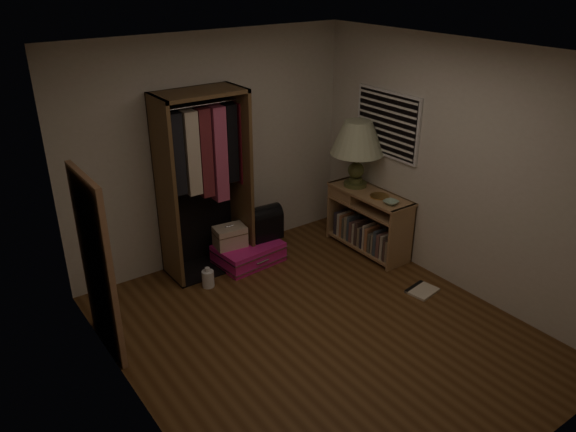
# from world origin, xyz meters

# --- Properties ---
(ground) EXTENTS (4.00, 4.00, 0.00)m
(ground) POSITION_xyz_m (0.00, 0.00, 0.00)
(ground) COLOR #513117
(ground) RESTS_ON ground
(room_walls) EXTENTS (3.52, 4.02, 2.60)m
(room_walls) POSITION_xyz_m (0.08, 0.04, 1.50)
(room_walls) COLOR beige
(room_walls) RESTS_ON ground
(console_bookshelf) EXTENTS (0.42, 1.12, 0.75)m
(console_bookshelf) POSITION_xyz_m (1.53, 1.04, 0.39)
(console_bookshelf) COLOR #9D744C
(console_bookshelf) RESTS_ON ground
(open_wardrobe) EXTENTS (1.00, 0.50, 2.05)m
(open_wardrobe) POSITION_xyz_m (-0.21, 1.77, 1.21)
(open_wardrobe) COLOR brown
(open_wardrobe) RESTS_ON ground
(floor_mirror) EXTENTS (0.06, 0.80, 1.70)m
(floor_mirror) POSITION_xyz_m (-1.70, 1.00, 0.85)
(floor_mirror) COLOR #9F6F4D
(floor_mirror) RESTS_ON ground
(pink_suitcase) EXTENTS (0.80, 0.61, 0.23)m
(pink_suitcase) POSITION_xyz_m (0.18, 1.58, 0.12)
(pink_suitcase) COLOR #E51B86
(pink_suitcase) RESTS_ON ground
(train_case) EXTENTS (0.39, 0.29, 0.26)m
(train_case) POSITION_xyz_m (-0.01, 1.67, 0.35)
(train_case) COLOR #C8B399
(train_case) RESTS_ON pink_suitcase
(black_bag) EXTENTS (0.39, 0.27, 0.41)m
(black_bag) POSITION_xyz_m (0.44, 1.61, 0.44)
(black_bag) COLOR black
(black_bag) RESTS_ON pink_suitcase
(table_lamp) EXTENTS (0.81, 0.81, 0.80)m
(table_lamp) POSITION_xyz_m (1.54, 1.27, 1.34)
(table_lamp) COLOR #484F26
(table_lamp) RESTS_ON console_bookshelf
(brass_tray) EXTENTS (0.23, 0.23, 0.01)m
(brass_tray) POSITION_xyz_m (1.54, 0.85, 0.76)
(brass_tray) COLOR #B48A45
(brass_tray) RESTS_ON console_bookshelf
(ceramic_bowl) EXTENTS (0.18, 0.18, 0.04)m
(ceramic_bowl) POSITION_xyz_m (1.49, 0.62, 0.77)
(ceramic_bowl) COLOR #95B39A
(ceramic_bowl) RESTS_ON console_bookshelf
(white_jug) EXTENTS (0.18, 0.18, 0.23)m
(white_jug) POSITION_xyz_m (-0.47, 1.37, 0.10)
(white_jug) COLOR white
(white_jug) RESTS_ON ground
(floor_book) EXTENTS (0.35, 0.30, 0.03)m
(floor_book) POSITION_xyz_m (1.35, -0.05, 0.01)
(floor_book) COLOR beige
(floor_book) RESTS_ON ground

